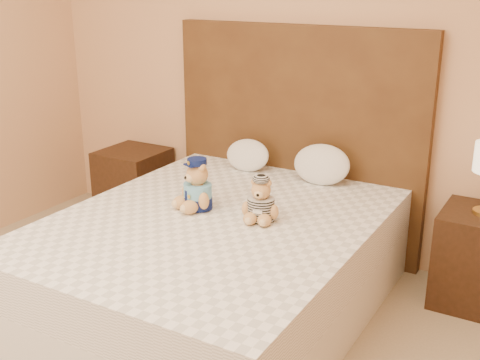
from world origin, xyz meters
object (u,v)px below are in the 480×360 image
at_px(bed, 216,264).
at_px(nightstand_right, 479,259).
at_px(nightstand_left, 134,185).
at_px(teddy_police, 198,184).
at_px(pillow_left, 248,154).
at_px(teddy_prisoner, 261,200).
at_px(pillow_right, 322,163).

xyz_separation_m(bed, nightstand_right, (1.25, 0.80, -0.00)).
bearing_deg(nightstand_left, nightstand_right, 0.00).
height_order(nightstand_left, teddy_police, teddy_police).
bearing_deg(nightstand_left, pillow_left, 1.76).
xyz_separation_m(teddy_prisoner, pillow_right, (0.03, 0.74, 0.01)).
xyz_separation_m(nightstand_left, teddy_prisoner, (1.48, -0.71, 0.39)).
distance_m(nightstand_right, teddy_police, 1.64).
bearing_deg(teddy_police, nightstand_left, 170.18).
bearing_deg(teddy_prisoner, teddy_police, 170.05).
relative_size(teddy_prisoner, pillow_left, 0.76).
distance_m(teddy_prisoner, pillow_right, 0.74).
height_order(nightstand_right, teddy_police, teddy_police).
xyz_separation_m(teddy_police, pillow_right, (0.42, 0.76, -0.01)).
relative_size(nightstand_right, pillow_left, 1.75).
xyz_separation_m(teddy_police, teddy_prisoner, (0.39, 0.02, -0.03)).
xyz_separation_m(nightstand_right, teddy_police, (-1.41, -0.73, 0.42)).
height_order(teddy_police, teddy_prisoner, teddy_police).
xyz_separation_m(nightstand_left, pillow_left, (0.98, 0.03, 0.39)).
bearing_deg(teddy_police, pillow_left, 122.41).
xyz_separation_m(pillow_left, pillow_right, (0.53, 0.00, 0.02)).
xyz_separation_m(bed, teddy_prisoner, (0.23, 0.09, 0.39)).
relative_size(nightstand_left, teddy_police, 1.91).
height_order(nightstand_left, nightstand_right, same).
bearing_deg(bed, nightstand_left, 147.38).
bearing_deg(pillow_right, teddy_prisoner, -92.41).
bearing_deg(teddy_police, bed, 0.55).
xyz_separation_m(nightstand_right, pillow_left, (-1.52, 0.03, 0.39)).
bearing_deg(pillow_left, nightstand_right, -1.13).
bearing_deg(teddy_police, teddy_prisoner, 26.95).
relative_size(teddy_police, pillow_left, 0.92).
relative_size(nightstand_right, teddy_prisoner, 2.32).
height_order(nightstand_left, pillow_left, pillow_left).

